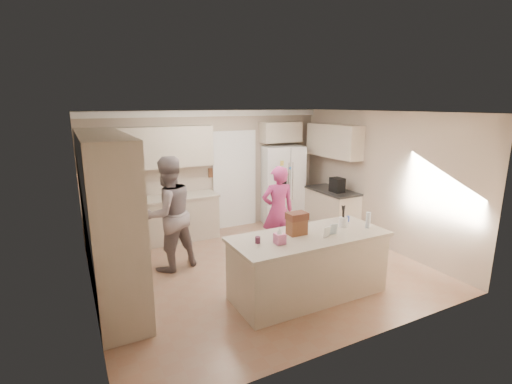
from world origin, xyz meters
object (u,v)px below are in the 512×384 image
refrigerator (282,185)px  island_base (308,266)px  tissue_box (280,239)px  dollhouse_body (297,227)px  coffee_maker (337,185)px  teen_girl (278,211)px  teen_boy (168,214)px  utensil_crock (343,222)px

refrigerator → island_base: size_ratio=0.82×
tissue_box → dollhouse_body: bearing=26.6°
coffee_maker → teen_girl: 1.72m
refrigerator → teen_boy: bearing=-144.7°
refrigerator → coffee_maker: (0.61, -1.22, 0.17)m
refrigerator → island_base: 3.47m
teen_girl → dollhouse_body: bearing=80.9°
refrigerator → coffee_maker: bearing=-51.8°
island_base → utensil_crock: utensil_crock is taller
tissue_box → dollhouse_body: (0.40, 0.20, 0.04)m
refrigerator → dollhouse_body: (-1.59, -3.02, 0.14)m
teen_girl → teen_boy: bearing=3.0°
coffee_maker → teen_boy: size_ratio=0.16×
refrigerator → teen_boy: size_ratio=0.94×
teen_girl → utensil_crock: bearing=111.7°
utensil_crock → teen_girl: size_ratio=0.09×
tissue_box → teen_boy: (-0.99, 1.92, -0.04)m
teen_boy → island_base: bearing=115.2°
island_base → utensil_crock: bearing=4.4°
coffee_maker → dollhouse_body: bearing=-140.7°
island_base → tissue_box: tissue_box is taller
island_base → utensil_crock: 0.86m
island_base → tissue_box: bearing=-169.7°
island_base → dollhouse_body: dollhouse_body is taller
dollhouse_body → teen_boy: teen_boy is taller
island_base → teen_girl: bearing=75.7°
teen_boy → teen_girl: 1.95m
coffee_maker → tissue_box: bearing=-142.4°
coffee_maker → teen_boy: bearing=-178.7°
refrigerator → teen_boy: teen_boy is taller
refrigerator → teen_girl: refrigerator is taller
tissue_box → utensil_crock: bearing=7.1°
dollhouse_body → tissue_box: bearing=-153.4°
coffee_maker → tissue_box: size_ratio=2.14×
refrigerator → island_base: (-1.44, -3.12, -0.46)m
island_base → teen_boy: 2.44m
coffee_maker → island_base: size_ratio=0.14×
refrigerator → utensil_crock: bearing=-92.8°
tissue_box → dollhouse_body: 0.45m
refrigerator → teen_girl: bearing=-111.7°
island_base → teen_girl: teen_girl is taller
refrigerator → dollhouse_body: refrigerator is taller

